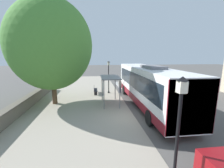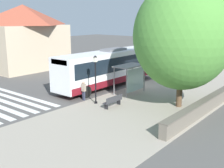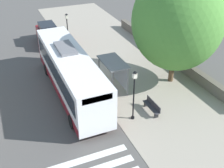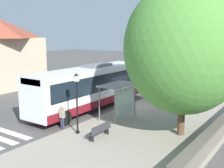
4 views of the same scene
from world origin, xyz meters
TOP-DOWN VIEW (x-y plane):
  - ground_plane at (0.00, 0.00)m, footprint 120.00×120.00m
  - sidewalk_plaza at (-4.50, 0.00)m, footprint 9.00×44.00m
  - stone_wall at (-8.55, 0.00)m, footprint 0.60×20.00m
  - bus at (1.78, 2.32)m, footprint 2.66×12.02m
  - bus_shelter at (-1.59, 3.19)m, footprint 1.62×3.00m
  - pedestrian at (0.20, 7.22)m, footprint 0.34×0.22m
  - bench at (-2.77, 7.11)m, footprint 0.40×1.84m
  - street_lamp_near at (-1.16, 7.27)m, footprint 0.28×0.28m
  - street_lamp_far at (-0.36, -6.01)m, footprint 0.28×0.28m
  - shade_tree at (-6.51, 3.88)m, footprint 7.09×7.09m
  - parked_car_behind_bus at (1.25, -8.36)m, footprint 2.00×4.68m

SIDE VIEW (x-z plane):
  - ground_plane at x=0.00m, z-range 0.00..0.00m
  - sidewalk_plaza at x=-4.50m, z-range 0.00..0.02m
  - bench at x=-2.77m, z-range 0.04..0.92m
  - stone_wall at x=-8.55m, z-range 0.01..0.99m
  - pedestrian at x=0.20m, z-range 0.13..1.73m
  - parked_car_behind_bus at x=1.25m, z-range -0.05..2.15m
  - bus at x=1.78m, z-range 0.06..3.68m
  - bus_shelter at x=-1.59m, z-range 0.82..3.35m
  - street_lamp_near at x=-1.16m, z-range 0.37..4.15m
  - street_lamp_far at x=-0.36m, z-range 0.37..4.19m
  - shade_tree at x=-6.51m, z-range 0.69..9.89m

